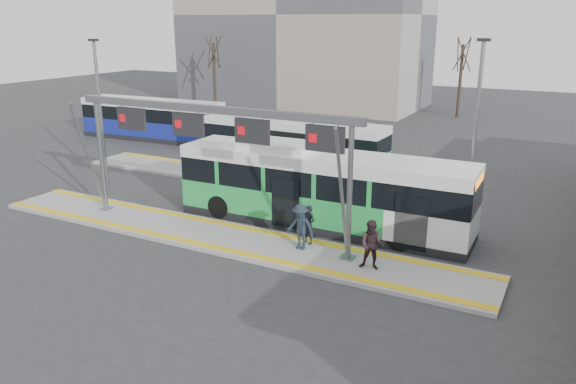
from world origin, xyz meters
name	(u,v)px	position (x,y,z in m)	size (l,w,h in m)	color
ground	(219,238)	(0.00, 0.00, 0.00)	(120.00, 120.00, 0.00)	#2D2D30
platform_main	(219,237)	(0.00, 0.00, 0.07)	(22.00, 3.00, 0.15)	gray
platform_second	(242,178)	(-4.00, 8.00, 0.07)	(20.00, 3.00, 0.15)	gray
tactile_main	(219,235)	(0.00, 0.00, 0.16)	(22.00, 2.65, 0.02)	yellow
tactile_second	(252,171)	(-4.00, 9.15, 0.16)	(20.00, 0.35, 0.02)	yellow
gantry	(211,132)	(-0.35, 0.25, 4.30)	(13.00, 1.68, 5.20)	slate
apartment_block	(305,13)	(-14.00, 36.00, 9.21)	(24.50, 12.50, 18.40)	gray
hero_bus	(321,190)	(2.99, 3.36, 1.60)	(12.74, 2.92, 3.49)	black
bg_bus_green	(293,144)	(-2.68, 11.73, 1.41)	(11.48, 2.74, 2.85)	black
bg_bus_blue	(152,120)	(-15.79, 14.26, 1.44)	(11.29, 3.11, 2.91)	black
passenger_a	(308,225)	(3.61, 0.88, 0.92)	(0.56, 0.37, 1.55)	black
passenger_b	(372,245)	(6.57, -0.16, 1.04)	(0.86, 0.67, 1.77)	#2E1E22
passenger_c	(301,227)	(3.57, 0.27, 1.04)	(1.15, 0.66, 1.77)	#1B2731
tree_left	(358,40)	(-6.82, 32.58, 6.77)	(1.40, 1.40, 8.92)	#382B21
tree_mid	(462,55)	(2.17, 34.94, 5.57)	(1.40, 1.40, 7.34)	#382B21
tree_far	(214,53)	(-19.29, 27.32, 5.55)	(1.40, 1.40, 7.32)	#382B21
lamp_west	(100,109)	(-9.93, 3.77, 4.04)	(0.50, 0.25, 7.60)	slate
lamp_east	(475,133)	(8.69, 5.59, 4.17)	(0.50, 0.25, 7.85)	slate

